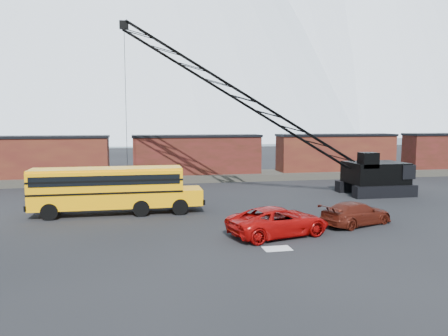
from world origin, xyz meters
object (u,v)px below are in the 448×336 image
object	(u,v)px
red_pickup	(279,221)
maroon_suv	(356,213)
school_bus	(113,188)
crawler_crane	(258,107)

from	to	relation	value
red_pickup	maroon_suv	world-z (taller)	red_pickup
maroon_suv	red_pickup	bearing A→B (deg)	83.90
school_bus	maroon_suv	xyz separation A→B (m)	(14.80, -6.12, -1.08)
maroon_suv	crawler_crane	xyz separation A→B (m)	(-3.30, 10.72, 6.79)
red_pickup	crawler_crane	xyz separation A→B (m)	(2.16, 12.18, 6.69)
maroon_suv	school_bus	bearing A→B (deg)	46.50
crawler_crane	maroon_suv	bearing A→B (deg)	-72.86
red_pickup	maroon_suv	bearing A→B (deg)	-89.91
red_pickup	maroon_suv	xyz separation A→B (m)	(5.47, 1.46, -0.10)
school_bus	maroon_suv	distance (m)	16.05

